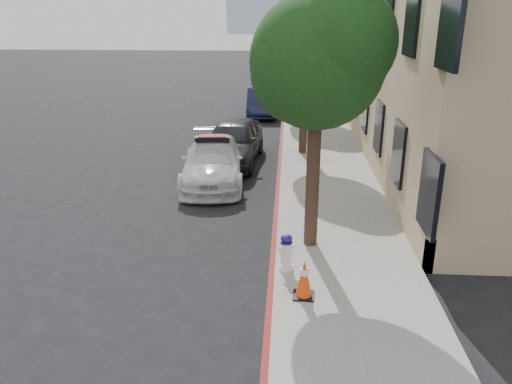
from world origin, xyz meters
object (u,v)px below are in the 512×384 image
at_px(parked_car_mid, 233,141).
at_px(fire_hydrant, 286,252).
at_px(parked_car_far, 262,102).
at_px(police_car, 213,161).
at_px(traffic_cone, 304,279).

xyz_separation_m(parked_car_mid, fire_hydrant, (2.00, -8.26, -0.26)).
xyz_separation_m(parked_car_mid, parked_car_far, (0.56, 8.83, -0.08)).
xyz_separation_m(police_car, parked_car_mid, (0.40, 2.27, 0.11)).
xyz_separation_m(fire_hydrant, traffic_cone, (0.34, -1.04, -0.01)).
bearing_deg(traffic_cone, parked_car_mid, 104.12).
bearing_deg(fire_hydrant, traffic_cone, -94.40).
bearing_deg(police_car, parked_car_far, 79.96).
relative_size(parked_car_far, fire_hydrant, 5.49).
bearing_deg(fire_hydrant, parked_car_far, 72.22).
xyz_separation_m(parked_car_far, fire_hydrant, (1.44, -17.09, -0.18)).
relative_size(police_car, parked_car_far, 1.12).
height_order(parked_car_mid, parked_car_far, parked_car_mid).
bearing_deg(parked_car_far, parked_car_mid, -96.41).
xyz_separation_m(parked_car_far, traffic_cone, (1.78, -18.13, -0.19)).
relative_size(police_car, traffic_cone, 6.40).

